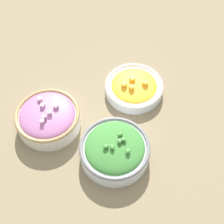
{
  "coord_description": "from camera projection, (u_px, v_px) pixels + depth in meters",
  "views": [
    {
      "loc": [
        -0.31,
        -0.47,
        0.85
      ],
      "look_at": [
        0.0,
        0.0,
        0.03
      ],
      "focal_mm": 50.0,
      "sensor_mm": 36.0,
      "label": 1
    }
  ],
  "objects": [
    {
      "name": "ground_plane",
      "position": [
        112.0,
        117.0,
        1.02
      ],
      "size": [
        3.0,
        3.0,
        0.0
      ],
      "primitive_type": "plane",
      "color": "#75664C"
    },
    {
      "name": "bowl_red_onion",
      "position": [
        48.0,
        117.0,
        0.98
      ],
      "size": [
        0.2,
        0.2,
        0.08
      ],
      "color": "silver",
      "rests_on": "ground_plane"
    },
    {
      "name": "bowl_broccoli",
      "position": [
        115.0,
        149.0,
        0.91
      ],
      "size": [
        0.21,
        0.21,
        0.08
      ],
      "color": "silver",
      "rests_on": "ground_plane"
    },
    {
      "name": "bowl_squash",
      "position": [
        134.0,
        87.0,
        1.07
      ],
      "size": [
        0.2,
        0.2,
        0.06
      ],
      "color": "silver",
      "rests_on": "ground_plane"
    }
  ]
}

